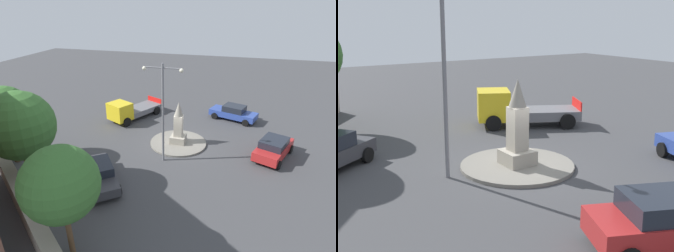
{
  "view_description": "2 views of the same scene",
  "coord_description": "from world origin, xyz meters",
  "views": [
    {
      "loc": [
        4.67,
        -20.17,
        10.9
      ],
      "look_at": [
        -0.91,
        0.15,
        1.4
      ],
      "focal_mm": 30.28,
      "sensor_mm": 36.0,
      "label": 1
    },
    {
      "loc": [
        13.92,
        -9.34,
        5.96
      ],
      "look_at": [
        -0.46,
        -0.24,
        1.65
      ],
      "focal_mm": 46.9,
      "sensor_mm": 36.0,
      "label": 2
    }
  ],
  "objects": [
    {
      "name": "car_red_waiting",
      "position": [
        7.34,
        -0.23,
        0.79
      ],
      "size": [
        3.21,
        4.47,
        1.51
      ],
      "color": "#B22323",
      "rests_on": "ground"
    },
    {
      "name": "monument",
      "position": [
        0.0,
        0.0,
        1.54
      ],
      "size": [
        1.19,
        1.19,
        3.45
      ],
      "color": "#9E9687",
      "rests_on": "traffic_island"
    },
    {
      "name": "truck_yellow_passing",
      "position": [
        -5.74,
        3.73,
        0.95
      ],
      "size": [
        4.26,
        5.86,
        2.01
      ],
      "color": "yellow",
      "rests_on": "ground"
    },
    {
      "name": "traffic_island",
      "position": [
        0.0,
        0.0,
        0.07
      ],
      "size": [
        4.59,
        4.59,
        0.14
      ],
      "primitive_type": "cylinder",
      "color": "gray",
      "rests_on": "ground"
    },
    {
      "name": "ground_plane",
      "position": [
        0.0,
        0.0,
        0.0
      ],
      "size": [
        80.0,
        80.0,
        0.0
      ],
      "primitive_type": "plane",
      "color": "#424244"
    },
    {
      "name": "streetlamp",
      "position": [
        -0.44,
        -2.86,
        4.37
      ],
      "size": [
        2.77,
        0.28,
        7.16
      ],
      "color": "slate",
      "rests_on": "ground"
    }
  ]
}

